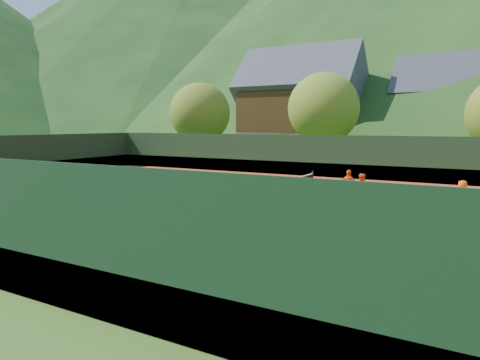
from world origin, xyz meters
The scene contains 30 objects.
ground centered at (0.00, 0.00, 0.00)m, with size 400.00×400.00×0.00m, color #305119.
clay_court centered at (0.00, 0.00, 0.01)m, with size 40.00×24.00×0.02m, color #B93E1E.
mountain_far_left centered at (-90.00, 150.00, 50.00)m, with size 260.00×260.00×100.00m, color black.
coach centered at (-3.82, -1.89, 0.84)m, with size 0.60×0.39×1.65m, color #1A50AC.
student_a centered at (3.74, 1.88, 0.79)m, with size 0.75×0.58×1.54m, color #EA5614.
student_b centered at (2.86, 3.12, 0.79)m, with size 0.91×0.38×1.55m, color #EE5B15.
student_c centered at (7.82, 2.00, 0.76)m, with size 0.72×0.47×1.47m, color orange.
tennis_ball_0 centered at (-5.40, -8.46, 0.05)m, with size 0.07×0.07×0.07m, color #C2E426.
tennis_ball_1 centered at (-4.19, -5.63, 0.05)m, with size 0.07×0.07×0.07m, color #C2E426.
tennis_ball_2 centered at (0.97, -3.51, 0.05)m, with size 0.07×0.07×0.07m, color #C2E426.
tennis_ball_3 centered at (-6.68, -5.66, 0.05)m, with size 0.07×0.07×0.07m, color #C2E426.
tennis_ball_4 centered at (0.08, -5.52, 0.05)m, with size 0.07×0.07×0.07m, color #C2E426.
tennis_ball_5 centered at (0.39, -2.14, 0.05)m, with size 0.07×0.07×0.07m, color #C2E426.
tennis_ball_6 centered at (3.02, -1.18, 0.05)m, with size 0.07×0.07×0.07m, color #C2E426.
tennis_ball_7 centered at (-5.91, -2.06, 0.05)m, with size 0.07×0.07×0.07m, color #C2E426.
tennis_ball_8 centered at (-1.87, -9.37, 0.05)m, with size 0.07×0.07×0.07m, color #C2E426.
tennis_ball_9 centered at (-4.70, -8.01, 0.05)m, with size 0.07×0.07×0.07m, color #C2E426.
tennis_ball_10 centered at (-0.85, -4.46, 0.05)m, with size 0.07×0.07×0.07m, color #C2E426.
tennis_ball_11 centered at (-6.45, -8.30, 0.05)m, with size 0.07×0.07×0.07m, color #C2E426.
tennis_ball_12 centered at (1.79, -6.32, 0.05)m, with size 0.07×0.07×0.07m, color #C2E426.
tennis_ball_13 centered at (4.88, -5.79, 0.05)m, with size 0.07×0.07×0.07m, color #C2E426.
tennis_ball_14 centered at (3.79, -0.96, 0.05)m, with size 0.07×0.07×0.07m, color #C2E426.
court_lines centered at (0.00, 0.00, 0.02)m, with size 23.83×11.03×0.00m.
tennis_net centered at (0.00, 0.00, 0.52)m, with size 0.10×12.07×1.10m.
perimeter_fence centered at (0.00, 0.00, 1.27)m, with size 40.40×24.24×3.00m.
ball_hopper centered at (-7.61, -4.74, 0.77)m, with size 0.57×0.57×1.00m.
chalet_left centered at (-10.00, 30.00, 5.65)m, with size 13.80×9.93×12.92m.
chalet_mid centered at (6.00, 34.00, 4.99)m, with size 12.65×8.82×11.45m.
tree_a centered at (-16.00, 18.00, 4.87)m, with size 6.00×6.00×7.88m.
tree_b centered at (-4.00, 20.00, 5.19)m, with size 6.40×6.40×8.40m.
Camera 1 is at (8.23, -17.54, 3.74)m, focal length 32.00 mm.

